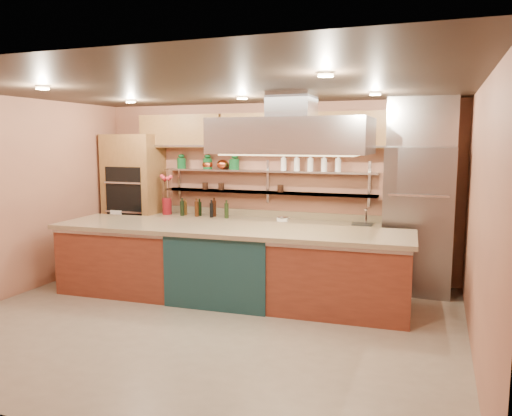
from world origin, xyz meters
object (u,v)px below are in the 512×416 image
at_px(island, 228,263).
at_px(flower_vase, 167,206).
at_px(copper_kettle, 223,164).
at_px(kitchen_scale, 283,218).
at_px(green_canister, 233,165).
at_px(refrigerator, 418,220).

bearing_deg(island, flower_vase, 139.91).
distance_m(island, copper_kettle, 2.11).
bearing_deg(kitchen_scale, copper_kettle, -167.83).
relative_size(flower_vase, green_canister, 1.76).
bearing_deg(flower_vase, refrigerator, -0.14).
bearing_deg(green_canister, flower_vase, -169.16).
xyz_separation_m(island, copper_kettle, (-0.73, 1.50, 1.29)).
relative_size(flower_vase, copper_kettle, 1.42).
bearing_deg(flower_vase, island, -37.26).
bearing_deg(refrigerator, flower_vase, 179.86).
height_order(kitchen_scale, copper_kettle, copper_kettle).
height_order(refrigerator, flower_vase, refrigerator).
bearing_deg(flower_vase, kitchen_scale, 0.00).
height_order(island, flower_vase, flower_vase).
distance_m(kitchen_scale, green_canister, 1.27).
height_order(refrigerator, kitchen_scale, refrigerator).
bearing_deg(refrigerator, kitchen_scale, 179.72).
distance_m(flower_vase, kitchen_scale, 2.09).
height_order(flower_vase, copper_kettle, copper_kettle).
bearing_deg(refrigerator, island, -152.44).
relative_size(kitchen_scale, green_canister, 1.03).
relative_size(island, flower_vase, 17.07).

